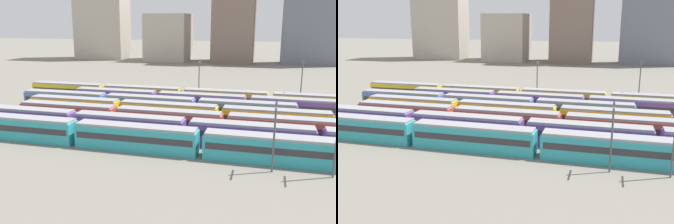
% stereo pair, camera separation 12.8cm
% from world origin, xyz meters
% --- Properties ---
extents(ground_plane, '(600.00, 600.00, 0.00)m').
position_xyz_m(ground_plane, '(0.00, 15.60, 0.00)').
color(ground_plane, slate).
extents(train_track_0, '(55.80, 3.06, 3.75)m').
position_xyz_m(train_track_0, '(15.88, 0.00, 1.90)').
color(train_track_0, teal).
rests_on(train_track_0, ground_plane).
extents(train_track_1, '(112.50, 3.06, 3.75)m').
position_xyz_m(train_track_1, '(41.14, 5.20, 1.90)').
color(train_track_1, '#6B429E').
rests_on(train_track_1, ground_plane).
extents(train_track_2, '(93.60, 3.06, 3.75)m').
position_xyz_m(train_track_2, '(36.78, 10.40, 1.90)').
color(train_track_2, '#BC4C38').
rests_on(train_track_2, ground_plane).
extents(train_track_3, '(112.50, 3.06, 3.75)m').
position_xyz_m(train_track_3, '(44.72, 15.60, 1.90)').
color(train_track_3, yellow).
rests_on(train_track_3, ground_plane).
extents(train_track_4, '(55.80, 3.06, 3.75)m').
position_xyz_m(train_track_4, '(11.17, 20.80, 1.90)').
color(train_track_4, '#4C70BC').
rests_on(train_track_4, ground_plane).
extents(train_track_5, '(93.60, 3.06, 3.75)m').
position_xyz_m(train_track_5, '(39.47, 26.00, 1.90)').
color(train_track_5, '#6B429E').
rests_on(train_track_5, ground_plane).
extents(train_track_6, '(112.50, 3.06, 3.75)m').
position_xyz_m(train_track_6, '(34.28, 31.20, 1.90)').
color(train_track_6, yellow).
rests_on(train_track_6, ground_plane).
extents(catenary_pole_1, '(0.24, 3.20, 10.50)m').
position_xyz_m(catenary_pole_1, '(40.37, 34.44, 5.80)').
color(catenary_pole_1, '#4C4C51').
rests_on(catenary_pole_1, ground_plane).
extents(catenary_pole_2, '(0.24, 3.20, 8.89)m').
position_xyz_m(catenary_pole_2, '(34.84, -3.16, 4.98)').
color(catenary_pole_2, '#4C4C51').
rests_on(catenary_pole_2, ground_plane).
extents(catenary_pole_3, '(0.24, 3.20, 9.86)m').
position_xyz_m(catenary_pole_3, '(18.44, 34.47, 5.48)').
color(catenary_pole_3, '#4C4C51').
rests_on(catenary_pole_3, ground_plane).
extents(distant_building_0, '(24.68, 13.94, 52.23)m').
position_xyz_m(distant_building_0, '(-47.66, 125.57, 26.12)').
color(distant_building_0, '#B2A899').
rests_on(distant_building_0, ground_plane).
extents(distant_building_1, '(19.35, 20.48, 21.62)m').
position_xyz_m(distant_building_1, '(-13.58, 125.57, 10.81)').
color(distant_building_1, '#B2A899').
rests_on(distant_building_1, ground_plane).
extents(distant_building_2, '(17.92, 21.33, 47.53)m').
position_xyz_m(distant_building_2, '(17.01, 125.57, 23.76)').
color(distant_building_2, '#7A665B').
rests_on(distant_building_2, ground_plane).
extents(distant_building_3, '(27.30, 12.99, 49.89)m').
position_xyz_m(distant_building_3, '(51.43, 125.57, 24.95)').
color(distant_building_3, slate).
rests_on(distant_building_3, ground_plane).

